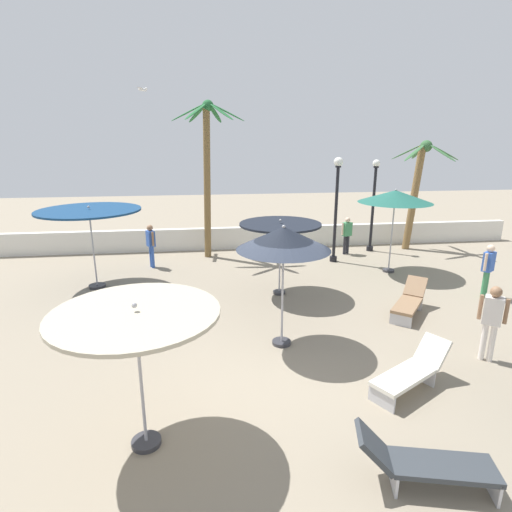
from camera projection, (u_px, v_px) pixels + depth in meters
name	position (u px, v px, depth m)	size (l,w,h in m)	color
ground_plane	(275.00, 358.00, 9.00)	(56.00, 56.00, 0.00)	gray
boundary_wall	(238.00, 238.00, 17.95)	(25.20, 0.30, 0.94)	silver
patio_umbrella_0	(395.00, 197.00, 14.16)	(2.55, 2.55, 3.00)	#333338
patio_umbrella_2	(136.00, 321.00, 5.87)	(2.44, 2.44, 2.41)	#333338
patio_umbrella_3	(280.00, 227.00, 12.19)	(2.46, 2.46, 2.36)	#333338
patio_umbrella_4	(284.00, 239.00, 8.93)	(2.10, 2.10, 2.86)	#333338
patio_umbrella_5	(89.00, 214.00, 12.66)	(3.15, 3.15, 2.67)	#333338
palm_tree_0	(418.00, 182.00, 17.27)	(2.72, 2.75, 4.62)	brown
palm_tree_1	(207.00, 163.00, 15.79)	(2.78, 2.48, 6.07)	brown
lamp_post_0	(336.00, 201.00, 15.50)	(0.35, 0.35, 4.02)	black
lamp_post_1	(373.00, 202.00, 17.12)	(0.30, 0.30, 3.86)	black
lounge_chair_0	(409.00, 301.00, 11.18)	(1.63, 1.80, 0.84)	#B7B7BC
lounge_chair_1	(424.00, 463.00, 5.58)	(1.97, 0.99, 0.84)	#B7B7BC
lounge_chair_2	(412.00, 371.00, 7.80)	(1.91, 1.42, 0.84)	#B7B7BC
guest_0	(347.00, 232.00, 16.94)	(0.53, 0.35, 1.56)	#26262D
guest_1	(151.00, 242.00, 15.13)	(0.38, 0.51, 1.63)	#3359B2
guest_2	(488.00, 266.00, 12.22)	(0.48, 0.40, 1.65)	#3F8C59
guest_3	(492.00, 316.00, 8.65)	(0.46, 0.41, 1.70)	silver
seagull_0	(142.00, 89.00, 16.40)	(0.38, 1.22, 0.14)	white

